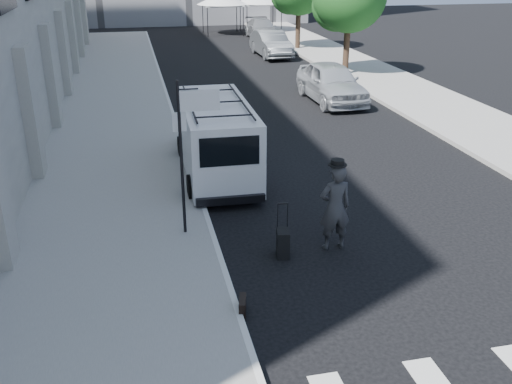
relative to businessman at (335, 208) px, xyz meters
name	(u,v)px	position (x,y,z in m)	size (l,w,h in m)	color
ground	(340,300)	(-0.55, -2.00, -0.98)	(120.00, 120.00, 0.00)	black
sidewalk_left	(116,105)	(-4.80, 14.00, -0.91)	(4.50, 48.00, 0.15)	gray
sidewalk_right	(369,74)	(8.45, 18.00, -0.91)	(4.00, 56.00, 0.15)	gray
sign_pole	(191,126)	(-2.92, 1.20, 1.67)	(1.03, 0.07, 3.50)	black
businessman	(335,208)	(0.00, 0.00, 0.00)	(0.72, 0.47, 1.96)	#313133
briefcase	(243,307)	(-2.45, -2.07, -0.81)	(0.12, 0.44, 0.34)	black
suitcase	(283,243)	(-1.18, -0.11, -0.67)	(0.33, 0.46, 1.17)	black
cargo_van	(215,137)	(-1.82, 5.18, 0.14)	(2.10, 5.72, 2.15)	white
parked_car_a	(331,82)	(4.45, 12.86, -0.13)	(2.01, 4.99, 1.70)	#B0B4B9
parked_car_b	(271,44)	(4.69, 24.87, -0.19)	(1.67, 4.79, 1.58)	#56595D
parked_car_c	(262,29)	(5.92, 32.87, -0.26)	(2.01, 4.95, 1.44)	gray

